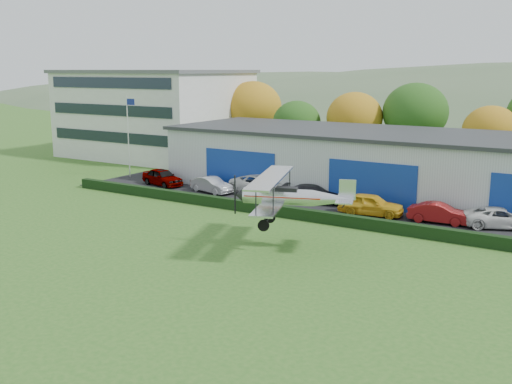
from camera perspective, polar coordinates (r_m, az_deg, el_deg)
The scene contains 16 objects.
ground at distance 30.38m, azimuth -13.71°, elevation -8.60°, with size 300.00×300.00×0.00m, color #2D611E.
apron at distance 45.55m, azimuth 8.26°, elevation -1.51°, with size 48.00×9.00×0.05m, color black.
hedge at distance 41.23m, azimuth 5.58°, elevation -2.31°, with size 46.00×0.60×0.80m, color black.
hangar at distance 50.76m, azimuth 13.61°, elevation 2.68°, with size 40.60×12.60×5.30m.
office_block at distance 73.38m, azimuth -9.77°, elevation 7.57°, with size 20.60×15.60×10.40m.
flagpole at distance 58.42m, azimuth -12.26°, elevation 6.01°, with size 1.05×0.10×8.00m.
tree_belt at distance 63.65m, azimuth 13.84°, elevation 7.13°, with size 75.70×13.22×10.12m.
distant_hills at distance 163.32m, azimuth 22.83°, elevation 2.62°, with size 430.00×196.00×56.00m.
car_0 at distance 54.10m, azimuth -9.08°, elevation 1.44°, with size 1.82×4.52×1.54m, color gray.
car_1 at distance 50.43m, azimuth -4.35°, elevation 0.70°, with size 1.44×4.13×1.36m, color silver.
car_2 at distance 49.28m, azimuth 0.57°, elevation 0.65°, with size 2.77×6.00×1.67m, color silver.
car_3 at distance 46.72m, azimuth 5.62°, elevation -0.18°, with size 1.98×4.88×1.42m, color black.
car_4 at distance 43.27m, azimuth 11.11°, elevation -1.20°, with size 1.88×4.68×1.59m, color gold.
car_5 at distance 42.32m, azimuth 17.38°, elevation -1.97°, with size 1.45×4.16×1.37m, color maroon.
car_6 at distance 42.45m, azimuth 22.75°, elevation -2.33°, with size 2.23×4.84×1.34m, color silver.
biplane at distance 34.25m, azimuth 3.13°, elevation -0.32°, with size 7.19×8.10×3.05m.
Camera 1 is at (20.67, -19.67, 10.41)m, focal length 41.16 mm.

